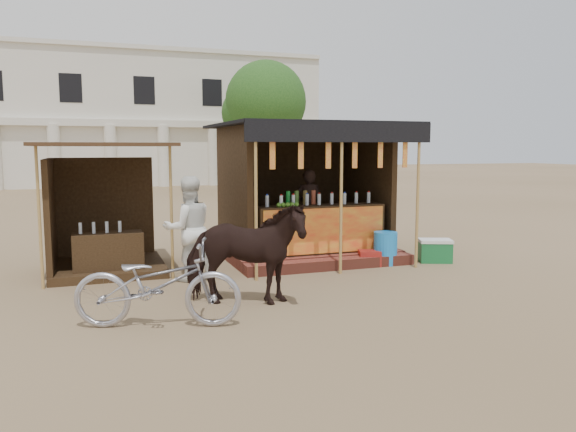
% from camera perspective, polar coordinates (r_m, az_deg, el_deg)
% --- Properties ---
extents(ground, '(120.00, 120.00, 0.00)m').
position_cam_1_polar(ground, '(8.60, 3.62, -8.52)').
color(ground, '#846B4C').
rests_on(ground, ground).
extents(main_stall, '(3.60, 3.61, 2.78)m').
position_cam_1_polar(main_stall, '(11.85, 1.74, 0.80)').
color(main_stall, brown).
rests_on(main_stall, ground).
extents(secondary_stall, '(2.40, 2.40, 2.38)m').
position_cam_1_polar(secondary_stall, '(10.95, -18.84, -0.99)').
color(secondary_stall, '#3D2916').
rests_on(secondary_stall, ground).
extents(cow, '(1.97, 1.41, 1.52)m').
position_cam_1_polar(cow, '(8.19, -4.40, -3.87)').
color(cow, black).
rests_on(cow, ground).
extents(motorbike, '(2.26, 1.35, 1.12)m').
position_cam_1_polar(motorbike, '(7.41, -13.10, -6.75)').
color(motorbike, '#A1A0A9').
rests_on(motorbike, ground).
extents(bystander, '(0.94, 0.77, 1.81)m').
position_cam_1_polar(bystander, '(9.83, -10.08, -1.27)').
color(bystander, white).
rests_on(bystander, ground).
extents(blue_barrel, '(0.59, 0.59, 0.65)m').
position_cam_1_polar(blue_barrel, '(11.23, 9.86, -3.24)').
color(blue_barrel, '#1D82DB').
rests_on(blue_barrel, ground).
extents(red_crate, '(0.50, 0.47, 0.30)m').
position_cam_1_polar(red_crate, '(11.10, 8.28, -4.26)').
color(red_crate, maroon).
rests_on(red_crate, ground).
extents(cooler, '(0.76, 0.65, 0.46)m').
position_cam_1_polar(cooler, '(11.71, 14.72, -3.41)').
color(cooler, '#176832').
rests_on(cooler, ground).
extents(background_building, '(26.00, 7.45, 8.18)m').
position_cam_1_polar(background_building, '(37.62, -17.89, 9.20)').
color(background_building, silver).
rests_on(background_building, ground).
extents(tree, '(4.50, 4.40, 7.00)m').
position_cam_1_polar(tree, '(31.20, -2.68, 11.25)').
color(tree, '#382314').
rests_on(tree, ground).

